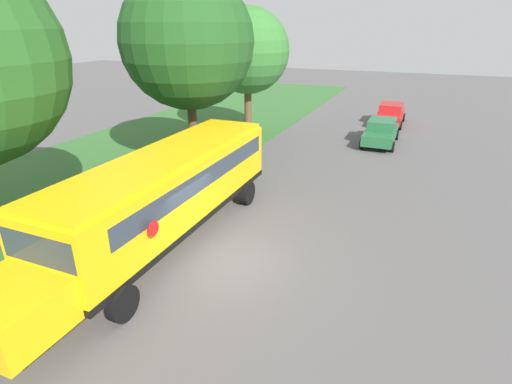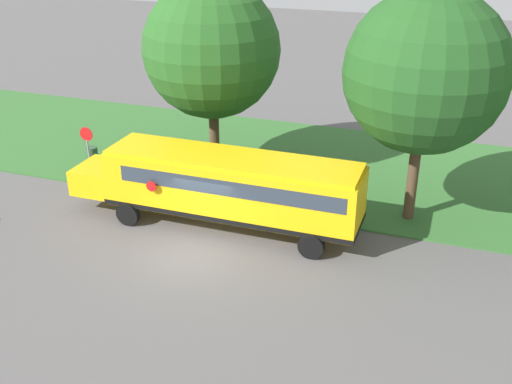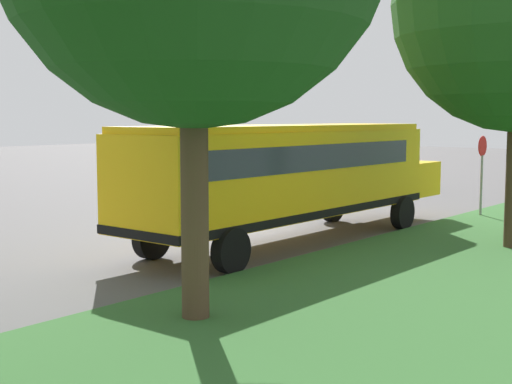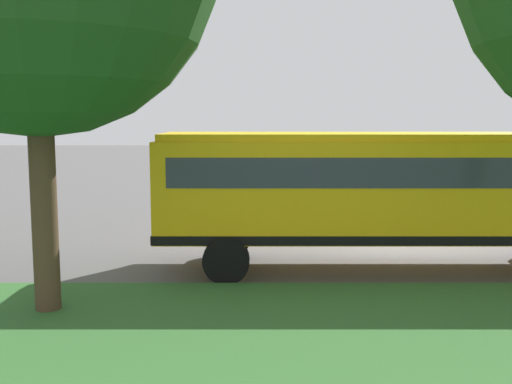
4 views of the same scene
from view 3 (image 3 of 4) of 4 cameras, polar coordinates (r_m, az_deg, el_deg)
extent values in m
plane|color=#565454|center=(21.21, -1.87, -3.12)|extent=(120.00, 120.00, 0.00)
cube|color=yellow|center=(18.84, 2.44, 1.55)|extent=(2.50, 10.50, 2.20)
cube|color=yellow|center=(24.14, 11.24, 1.11)|extent=(2.20, 1.90, 1.10)
cube|color=yellow|center=(18.79, 2.46, 5.14)|extent=(2.35, 10.29, 0.16)
cube|color=black|center=(18.95, 2.43, -1.41)|extent=(2.54, 10.54, 0.20)
cube|color=#2D3842|center=(18.57, 1.90, 2.91)|extent=(2.53, 9.24, 0.64)
cube|color=#2D3842|center=(23.19, 10.14, 3.44)|extent=(2.25, 0.12, 0.80)
cylinder|color=red|center=(22.01, 3.94, 2.57)|extent=(0.03, 0.44, 0.44)
cylinder|color=black|center=(23.13, 6.14, -1.14)|extent=(0.30, 1.00, 1.00)
cylinder|color=black|center=(21.89, 11.65, -1.63)|extent=(0.30, 1.00, 1.00)
cylinder|color=black|center=(17.13, -8.35, -3.68)|extent=(0.30, 1.00, 1.00)
cylinder|color=black|center=(15.41, -2.01, -4.71)|extent=(0.30, 1.00, 1.00)
cube|color=#283D93|center=(33.16, 9.22, 1.50)|extent=(2.00, 5.40, 0.80)
cube|color=#283D93|center=(33.93, 10.04, 3.03)|extent=(1.90, 1.70, 0.90)
cube|color=#2D3842|center=(33.93, 10.04, 3.08)|extent=(1.94, 1.53, 0.63)
cube|color=#283D93|center=(30.88, 6.82, 2.29)|extent=(2.00, 0.16, 0.36)
cylinder|color=black|center=(35.21, 9.22, 1.11)|extent=(0.28, 0.80, 0.80)
cylinder|color=black|center=(34.26, 12.12, 0.92)|extent=(0.28, 0.80, 0.80)
cylinder|color=black|center=(32.22, 6.11, 0.70)|extent=(0.28, 0.80, 0.80)
cylinder|color=black|center=(31.19, 9.20, 0.48)|extent=(0.28, 0.80, 0.80)
cylinder|color=#4C3826|center=(11.61, -4.93, -0.86)|extent=(0.45, 0.45, 3.96)
cylinder|color=gray|center=(25.12, 17.57, 0.45)|extent=(0.08, 0.08, 2.10)
cylinder|color=red|center=(25.03, 17.67, 3.52)|extent=(0.03, 0.68, 0.68)
camera|label=1|loc=(32.02, 2.75, 12.71)|focal=28.00mm
camera|label=2|loc=(33.41, -39.87, 19.78)|focal=42.00mm
camera|label=4|loc=(12.31, 50.74, 4.48)|focal=42.00mm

